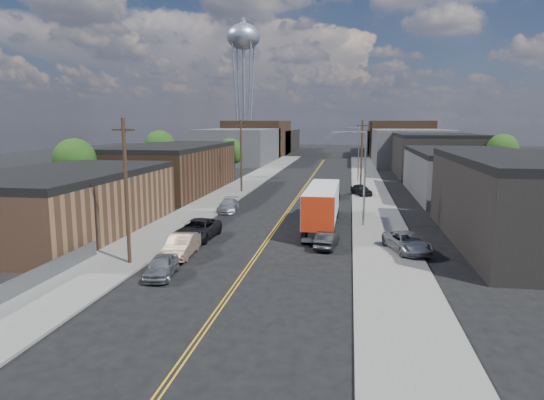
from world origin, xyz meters
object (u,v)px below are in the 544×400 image
(car_left_d, at_px, (228,205))
(car_left_c, at_px, (198,229))
(car_ahead_truck, at_px, (330,192))
(car_right_lot_a, at_px, (407,242))
(car_right_lot_c, at_px, (361,190))
(semi_truck, at_px, (323,203))
(water_tower, at_px, (243,42))
(car_left_a, at_px, (162,266))
(car_left_b, at_px, (181,246))
(car_right_oncoming, at_px, (327,240))

(car_left_d, bearing_deg, car_left_c, -92.04)
(car_ahead_truck, bearing_deg, car_right_lot_a, -78.26)
(car_right_lot_c, bearing_deg, semi_truck, -124.15)
(water_tower, relative_size, car_ahead_truck, 6.91)
(car_right_lot_a, height_order, car_ahead_truck, car_right_lot_a)
(car_left_a, bearing_deg, car_left_b, 86.96)
(car_left_d, relative_size, car_right_lot_a, 0.93)
(car_right_lot_c, bearing_deg, car_ahead_truck, -174.24)
(car_ahead_truck, bearing_deg, semi_truck, -92.75)
(car_right_lot_a, xyz_separation_m, car_ahead_truck, (-6.82, 26.00, -0.12))
(car_left_b, bearing_deg, car_left_d, 90.03)
(water_tower, bearing_deg, semi_truck, -72.99)
(semi_truck, bearing_deg, car_left_c, -147.07)
(water_tower, bearing_deg, car_right_lot_c, -65.35)
(car_left_b, bearing_deg, water_tower, 96.44)
(car_left_a, bearing_deg, semi_truck, 53.02)
(car_right_oncoming, height_order, car_right_lot_a, car_right_lot_a)
(car_left_d, bearing_deg, car_right_lot_a, -44.32)
(car_left_d, bearing_deg, water_tower, 96.43)
(car_right_oncoming, height_order, car_ahead_truck, car_ahead_truck)
(semi_truck, height_order, car_left_c, semi_truck)
(semi_truck, distance_m, car_left_d, 12.42)
(car_ahead_truck, bearing_deg, water_tower, 108.10)
(water_tower, distance_m, car_right_lot_a, 103.98)
(car_right_lot_a, bearing_deg, water_tower, 92.18)
(water_tower, distance_m, car_right_lot_c, 78.29)
(car_right_lot_c, bearing_deg, water_tower, 91.71)
(car_right_lot_c, relative_size, car_ahead_truck, 0.78)
(semi_truck, bearing_deg, car_left_d, 150.41)
(semi_truck, distance_m, car_right_lot_a, 10.73)
(car_left_d, xyz_separation_m, car_right_oncoming, (11.40, -13.84, -0.03))
(semi_truck, distance_m, car_right_oncoming, 7.84)
(car_left_c, bearing_deg, semi_truck, 34.17)
(car_left_c, height_order, car_ahead_truck, car_left_c)
(car_left_c, height_order, car_right_lot_a, car_left_c)
(car_left_b, bearing_deg, car_right_lot_a, 8.64)
(car_right_lot_a, distance_m, car_ahead_truck, 26.88)
(car_left_a, bearing_deg, car_left_c, 87.08)
(car_left_a, relative_size, car_ahead_truck, 0.77)
(water_tower, xyz_separation_m, car_left_d, (15.60, -79.58, -29.96))
(car_left_a, bearing_deg, car_right_lot_a, 19.54)
(water_tower, height_order, car_left_b, water_tower)
(water_tower, height_order, car_right_lot_a, water_tower)
(water_tower, distance_m, car_left_d, 86.45)
(car_left_d, height_order, car_ahead_truck, car_ahead_truck)
(car_left_b, height_order, car_right_lot_a, car_left_b)
(car_left_b, bearing_deg, car_ahead_truck, 68.78)
(car_right_lot_a, bearing_deg, car_right_lot_c, 78.50)
(semi_truck, relative_size, car_right_oncoming, 3.81)
(car_left_c, relative_size, car_right_lot_c, 1.41)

